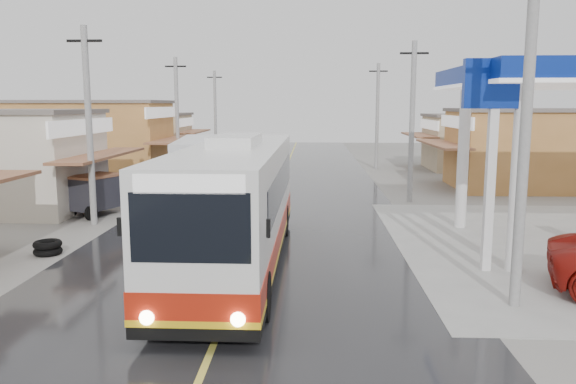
{
  "coord_description": "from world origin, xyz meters",
  "views": [
    {
      "loc": [
        1.99,
        -13.42,
        4.91
      ],
      "look_at": [
        1.14,
        6.9,
        1.74
      ],
      "focal_mm": 35.0,
      "sensor_mm": 36.0,
      "label": 1
    }
  ],
  "objects_px": {
    "cyclist": "(149,207)",
    "tyre_stack": "(48,248)",
    "coach_bus": "(237,204)",
    "tricycle_near": "(95,192)",
    "second_bus": "(202,165)"
  },
  "relations": [
    {
      "from": "coach_bus",
      "to": "tyre_stack",
      "type": "relative_size",
      "value": 13.88
    },
    {
      "from": "cyclist",
      "to": "tyre_stack",
      "type": "relative_size",
      "value": 2.33
    },
    {
      "from": "cyclist",
      "to": "tricycle_near",
      "type": "xyz_separation_m",
      "value": [
        -2.96,
        1.76,
        0.34
      ]
    },
    {
      "from": "second_bus",
      "to": "tyre_stack",
      "type": "distance_m",
      "value": 13.15
    },
    {
      "from": "tricycle_near",
      "to": "cyclist",
      "type": "bearing_deg",
      "value": -7.89
    },
    {
      "from": "tricycle_near",
      "to": "tyre_stack",
      "type": "distance_m",
      "value": 6.76
    },
    {
      "from": "coach_bus",
      "to": "tricycle_near",
      "type": "relative_size",
      "value": 4.59
    },
    {
      "from": "second_bus",
      "to": "tricycle_near",
      "type": "bearing_deg",
      "value": -127.47
    },
    {
      "from": "coach_bus",
      "to": "tyre_stack",
      "type": "height_order",
      "value": "coach_bus"
    },
    {
      "from": "coach_bus",
      "to": "second_bus",
      "type": "relative_size",
      "value": 1.37
    },
    {
      "from": "second_bus",
      "to": "tricycle_near",
      "type": "height_order",
      "value": "second_bus"
    },
    {
      "from": "coach_bus",
      "to": "tricycle_near",
      "type": "xyz_separation_m",
      "value": [
        -7.41,
        7.64,
        -0.88
      ]
    },
    {
      "from": "coach_bus",
      "to": "second_bus",
      "type": "xyz_separation_m",
      "value": [
        -3.78,
        13.78,
        -0.29
      ]
    },
    {
      "from": "tyre_stack",
      "to": "cyclist",
      "type": "bearing_deg",
      "value": 67.71
    },
    {
      "from": "tricycle_near",
      "to": "coach_bus",
      "type": "bearing_deg",
      "value": -23.03
    }
  ]
}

